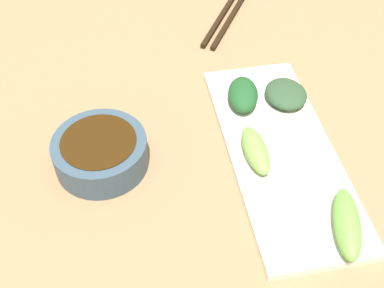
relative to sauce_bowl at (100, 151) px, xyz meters
name	(u,v)px	position (x,y,z in m)	size (l,w,h in m)	color
tabletop	(229,163)	(0.17, -0.02, -0.03)	(2.10, 2.10, 0.02)	#906E4C
sauce_bowl	(100,151)	(0.00, 0.00, 0.00)	(0.12, 0.12, 0.04)	#36495B
serving_plate	(280,152)	(0.24, -0.03, -0.02)	(0.14, 0.35, 0.01)	silver
broccoli_leafy_0	(243,94)	(0.21, 0.07, 0.00)	(0.04, 0.07, 0.03)	#1C4B23
broccoli_stalk_1	(256,150)	(0.20, -0.03, 0.00)	(0.03, 0.08, 0.02)	#75A549
broccoli_stalk_2	(347,223)	(0.27, -0.16, 0.00)	(0.03, 0.10, 0.03)	#6AAA43
broccoli_leafy_3	(286,94)	(0.27, 0.07, 0.00)	(0.06, 0.07, 0.02)	#2C462C
chopsticks	(229,13)	(0.25, 0.32, -0.02)	(0.14, 0.21, 0.01)	black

